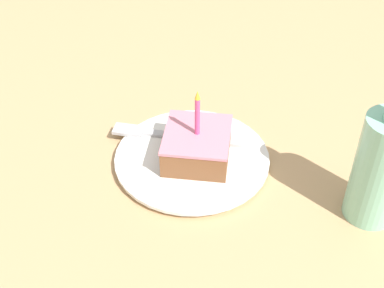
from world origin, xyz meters
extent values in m
cube|color=tan|center=(0.00, 0.00, -0.02)|extent=(2.40, 2.40, 0.04)
cylinder|color=white|center=(-0.01, -0.03, 0.01)|extent=(0.21, 0.21, 0.01)
cylinder|color=white|center=(-0.01, -0.03, 0.01)|extent=(0.22, 0.22, 0.01)
cube|color=brown|center=(0.00, -0.03, 0.03)|extent=(0.09, 0.10, 0.04)
cube|color=#D17A8C|center=(0.00, -0.03, 0.05)|extent=(0.09, 0.10, 0.00)
cylinder|color=#E04C8C|center=(0.00, -0.03, 0.08)|extent=(0.01, 0.01, 0.06)
cone|color=yellow|center=(0.00, -0.03, 0.12)|extent=(0.01, 0.01, 0.01)
cube|color=#B2B2B7|center=(-0.01, 0.01, 0.02)|extent=(0.15, 0.02, 0.00)
cube|color=#B2B2B7|center=(-0.11, 0.02, 0.02)|extent=(0.05, 0.03, 0.00)
cylinder|color=#8CD1B2|center=(0.23, -0.09, 0.07)|extent=(0.06, 0.06, 0.15)
camera|label=1|loc=(0.07, -0.59, 0.51)|focal=50.00mm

